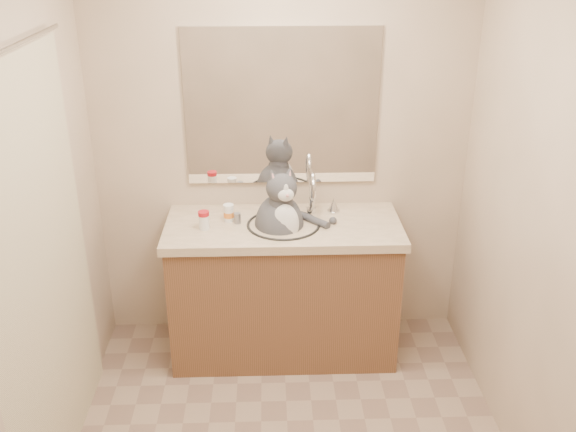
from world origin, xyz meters
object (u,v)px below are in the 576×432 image
at_px(cat, 280,222).
at_px(pill_bottle_redcap, 204,220).
at_px(pill_bottle_orange, 229,213).
at_px(grey_canister, 237,218).

height_order(cat, pill_bottle_redcap, cat).
xyz_separation_m(pill_bottle_orange, grey_canister, (0.05, -0.03, -0.02)).
distance_m(cat, grey_canister, 0.25).
distance_m(pill_bottle_orange, grey_canister, 0.06).
bearing_deg(cat, pill_bottle_redcap, 167.04).
bearing_deg(grey_canister, pill_bottle_orange, 147.53).
relative_size(pill_bottle_redcap, pill_bottle_orange, 1.05).
bearing_deg(grey_canister, cat, -7.80).
relative_size(cat, pill_bottle_redcap, 5.28).
bearing_deg(cat, grey_canister, 154.22).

